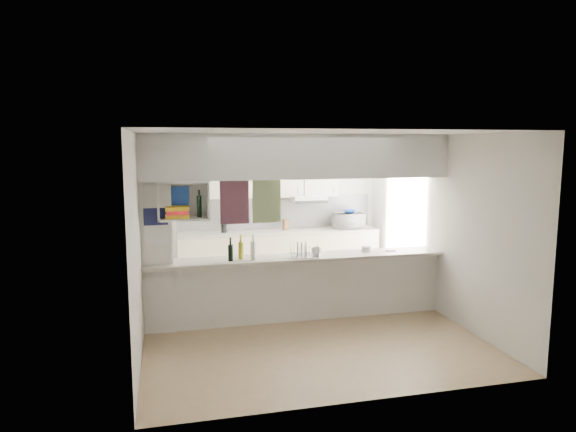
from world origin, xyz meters
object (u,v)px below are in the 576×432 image
object	(u,v)px
microwave	(349,221)
bowl	(349,211)
dish_rack	(304,250)
wine_bottles	(242,251)

from	to	relation	value
microwave	bowl	distance (m)	0.17
microwave	dish_rack	xyz separation A→B (m)	(-1.43, -2.10, -0.06)
dish_rack	wine_bottles	bearing A→B (deg)	-167.31
bowl	wine_bottles	world-z (taller)	wine_bottles
bowl	wine_bottles	xyz separation A→B (m)	(-2.30, -2.11, -0.19)
bowl	dish_rack	distance (m)	2.55
bowl	dish_rack	size ratio (longest dim) A/B	0.51
microwave	dish_rack	distance (m)	2.54
dish_rack	microwave	bearing A→B (deg)	67.38
dish_rack	wine_bottles	distance (m)	0.87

